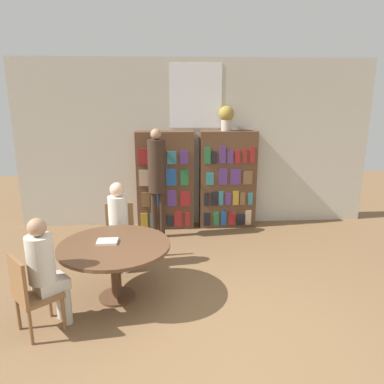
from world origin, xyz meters
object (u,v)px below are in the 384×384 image
at_px(bookshelf_right, 228,180).
at_px(librarian_standing, 157,172).
at_px(chair_left_side, 120,231).
at_px(flower_vase, 226,116).
at_px(bookshelf_left, 165,181).
at_px(seated_reader_right, 45,266).
at_px(seated_reader_left, 118,221).
at_px(chair_near_camera, 30,291).
at_px(reading_table, 115,252).

bearing_deg(bookshelf_right, librarian_standing, -158.35).
bearing_deg(chair_left_side, flower_vase, -143.76).
relative_size(bookshelf_left, librarian_standing, 0.95).
bearing_deg(seated_reader_right, chair_left_side, 119.85).
bearing_deg(seated_reader_left, seated_reader_right, 63.00).
bearing_deg(flower_vase, seated_reader_right, -127.85).
xyz_separation_m(bookshelf_right, librarian_standing, (-1.26, -0.50, 0.26)).
distance_m(chair_left_side, seated_reader_left, 0.29).
relative_size(flower_vase, seated_reader_right, 0.35).
distance_m(bookshelf_left, chair_left_side, 1.64).
xyz_separation_m(chair_near_camera, librarian_standing, (1.23, 2.58, 0.65)).
relative_size(bookshelf_left, reading_table, 1.33).
distance_m(flower_vase, seated_reader_right, 3.98).
distance_m(flower_vase, chair_left_side, 2.73).
height_order(seated_reader_left, librarian_standing, librarian_standing).
height_order(bookshelf_right, flower_vase, flower_vase).
height_order(flower_vase, reading_table, flower_vase).
relative_size(bookshelf_right, chair_left_side, 2.01).
bearing_deg(seated_reader_right, librarian_standing, 116.41).
height_order(bookshelf_right, reading_table, bookshelf_right).
bearing_deg(bookshelf_right, chair_left_side, -141.05).
relative_size(flower_vase, seated_reader_left, 0.35).
distance_m(reading_table, seated_reader_right, 0.83).
height_order(flower_vase, seated_reader_right, flower_vase).
bearing_deg(bookshelf_left, seated_reader_right, -112.46).
bearing_deg(flower_vase, bookshelf_right, -5.24).
bearing_deg(librarian_standing, seated_reader_left, -114.68).
relative_size(chair_left_side, seated_reader_left, 0.71).
bearing_deg(librarian_standing, chair_left_side, -119.14).
height_order(chair_near_camera, seated_reader_right, seated_reader_right).
height_order(bookshelf_right, seated_reader_left, bookshelf_right).
distance_m(bookshelf_right, seated_reader_right, 3.79).
bearing_deg(bookshelf_right, reading_table, -125.26).
xyz_separation_m(reading_table, seated_reader_right, (-0.63, -0.52, 0.10)).
relative_size(chair_left_side, librarian_standing, 0.47).
distance_m(bookshelf_right, flower_vase, 1.13).
relative_size(seated_reader_left, librarian_standing, 0.67).
xyz_separation_m(reading_table, librarian_standing, (0.46, 1.94, 0.54)).
distance_m(chair_left_side, librarian_standing, 1.26).
bearing_deg(bookshelf_right, seated_reader_right, -128.50).
relative_size(chair_near_camera, chair_left_side, 1.00).
bearing_deg(seated_reader_right, chair_near_camera, -90.00).
bearing_deg(bookshelf_left, chair_left_side, -114.42).
bearing_deg(reading_table, flower_vase, 55.59).
bearing_deg(chair_near_camera, seated_reader_left, 114.15).
bearing_deg(bookshelf_left, seated_reader_left, -111.68).
height_order(bookshelf_left, flower_vase, flower_vase).
relative_size(bookshelf_left, chair_near_camera, 2.01).
bearing_deg(librarian_standing, bookshelf_left, 75.51).
height_order(reading_table, chair_left_side, chair_left_side).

